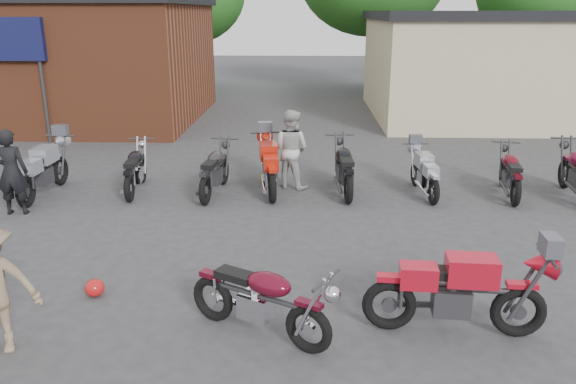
{
  "coord_description": "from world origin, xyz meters",
  "views": [
    {
      "loc": [
        0.99,
        -6.3,
        3.74
      ],
      "look_at": [
        0.69,
        2.52,
        0.9
      ],
      "focal_mm": 35.0,
      "sensor_mm": 36.0,
      "label": 1
    }
  ],
  "objects_px": {
    "vintage_motorcycle": "(261,295)",
    "row_bike_1": "(43,167)",
    "sportbike": "(459,288)",
    "row_bike_5": "(344,165)",
    "person_light": "(291,149)",
    "row_bike_2": "(135,167)",
    "helmet": "(95,288)",
    "row_bike_3": "(215,168)",
    "person_dark": "(11,172)",
    "row_bike_7": "(511,171)",
    "row_bike_4": "(269,163)",
    "row_bike_6": "(425,171)"
  },
  "relations": [
    {
      "from": "helmet",
      "to": "person_light",
      "type": "xyz_separation_m",
      "value": [
        2.55,
        5.15,
        0.75
      ]
    },
    {
      "from": "helmet",
      "to": "row_bike_1",
      "type": "height_order",
      "value": "row_bike_1"
    },
    {
      "from": "row_bike_2",
      "to": "row_bike_4",
      "type": "xyz_separation_m",
      "value": [
        2.88,
        0.12,
        0.07
      ]
    },
    {
      "from": "person_dark",
      "to": "row_bike_4",
      "type": "bearing_deg",
      "value": -168.76
    },
    {
      "from": "row_bike_2",
      "to": "row_bike_7",
      "type": "relative_size",
      "value": 1.01
    },
    {
      "from": "row_bike_3",
      "to": "row_bike_4",
      "type": "distance_m",
      "value": 1.16
    },
    {
      "from": "vintage_motorcycle",
      "to": "person_light",
      "type": "xyz_separation_m",
      "value": [
        0.17,
        6.08,
        0.32
      ]
    },
    {
      "from": "sportbike",
      "to": "helmet",
      "type": "height_order",
      "value": "sportbike"
    },
    {
      "from": "vintage_motorcycle",
      "to": "person_dark",
      "type": "xyz_separation_m",
      "value": [
        -5.09,
        4.16,
        0.28
      ]
    },
    {
      "from": "vintage_motorcycle",
      "to": "helmet",
      "type": "relative_size",
      "value": 7.12
    },
    {
      "from": "person_light",
      "to": "sportbike",
      "type": "bearing_deg",
      "value": 136.27
    },
    {
      "from": "person_dark",
      "to": "row_bike_5",
      "type": "height_order",
      "value": "person_dark"
    },
    {
      "from": "person_light",
      "to": "row_bike_6",
      "type": "distance_m",
      "value": 2.91
    },
    {
      "from": "person_light",
      "to": "row_bike_7",
      "type": "height_order",
      "value": "person_light"
    },
    {
      "from": "helmet",
      "to": "row_bike_2",
      "type": "distance_m",
      "value": 4.81
    },
    {
      "from": "sportbike",
      "to": "row_bike_6",
      "type": "xyz_separation_m",
      "value": [
        0.68,
        5.49,
        -0.09
      ]
    },
    {
      "from": "helmet",
      "to": "person_light",
      "type": "bearing_deg",
      "value": 63.69
    },
    {
      "from": "vintage_motorcycle",
      "to": "row_bike_2",
      "type": "relative_size",
      "value": 1.0
    },
    {
      "from": "sportbike",
      "to": "person_dark",
      "type": "height_order",
      "value": "person_dark"
    },
    {
      "from": "row_bike_4",
      "to": "row_bike_7",
      "type": "height_order",
      "value": "row_bike_4"
    },
    {
      "from": "row_bike_1",
      "to": "row_bike_6",
      "type": "bearing_deg",
      "value": -86.38
    },
    {
      "from": "person_light",
      "to": "vintage_motorcycle",
      "type": "bearing_deg",
      "value": 114.42
    },
    {
      "from": "vintage_motorcycle",
      "to": "person_light",
      "type": "distance_m",
      "value": 6.09
    },
    {
      "from": "person_light",
      "to": "row_bike_5",
      "type": "distance_m",
      "value": 1.23
    },
    {
      "from": "row_bike_1",
      "to": "row_bike_5",
      "type": "bearing_deg",
      "value": -84.81
    },
    {
      "from": "sportbike",
      "to": "row_bike_1",
      "type": "xyz_separation_m",
      "value": [
        -7.39,
        5.17,
        0.01
      ]
    },
    {
      "from": "row_bike_1",
      "to": "row_bike_3",
      "type": "bearing_deg",
      "value": -85.14
    },
    {
      "from": "person_light",
      "to": "row_bike_2",
      "type": "bearing_deg",
      "value": 33.24
    },
    {
      "from": "helmet",
      "to": "row_bike_7",
      "type": "relative_size",
      "value": 0.14
    },
    {
      "from": "row_bike_4",
      "to": "row_bike_6",
      "type": "relative_size",
      "value": 1.19
    },
    {
      "from": "row_bike_2",
      "to": "row_bike_4",
      "type": "distance_m",
      "value": 2.89
    },
    {
      "from": "row_bike_1",
      "to": "row_bike_6",
      "type": "xyz_separation_m",
      "value": [
        8.07,
        0.32,
        -0.09
      ]
    },
    {
      "from": "sportbike",
      "to": "helmet",
      "type": "relative_size",
      "value": 7.86
    },
    {
      "from": "sportbike",
      "to": "row_bike_4",
      "type": "height_order",
      "value": "row_bike_4"
    },
    {
      "from": "sportbike",
      "to": "row_bike_5",
      "type": "height_order",
      "value": "sportbike"
    },
    {
      "from": "row_bike_4",
      "to": "row_bike_6",
      "type": "xyz_separation_m",
      "value": [
        3.32,
        -0.13,
        -0.1
      ]
    },
    {
      "from": "row_bike_6",
      "to": "row_bike_7",
      "type": "height_order",
      "value": "row_bike_7"
    },
    {
      "from": "row_bike_1",
      "to": "row_bike_3",
      "type": "distance_m",
      "value": 3.62
    },
    {
      "from": "row_bike_6",
      "to": "vintage_motorcycle",
      "type": "bearing_deg",
      "value": 146.59
    },
    {
      "from": "row_bike_6",
      "to": "helmet",
      "type": "bearing_deg",
      "value": 125.92
    },
    {
      "from": "row_bike_6",
      "to": "row_bike_7",
      "type": "xyz_separation_m",
      "value": [
        1.8,
        -0.01,
        0.03
      ]
    },
    {
      "from": "sportbike",
      "to": "person_light",
      "type": "bearing_deg",
      "value": 114.41
    },
    {
      "from": "person_dark",
      "to": "row_bike_3",
      "type": "xyz_separation_m",
      "value": [
        3.66,
        1.38,
        -0.26
      ]
    },
    {
      "from": "person_dark",
      "to": "row_bike_4",
      "type": "relative_size",
      "value": 0.78
    },
    {
      "from": "person_light",
      "to": "row_bike_3",
      "type": "xyz_separation_m",
      "value": [
        -1.6,
        -0.53,
        -0.3
      ]
    },
    {
      "from": "sportbike",
      "to": "row_bike_6",
      "type": "bearing_deg",
      "value": 87.14
    },
    {
      "from": "helmet",
      "to": "row_bike_2",
      "type": "bearing_deg",
      "value": 99.62
    },
    {
      "from": "row_bike_2",
      "to": "row_bike_5",
      "type": "height_order",
      "value": "row_bike_5"
    },
    {
      "from": "person_dark",
      "to": "person_light",
      "type": "height_order",
      "value": "person_light"
    },
    {
      "from": "vintage_motorcycle",
      "to": "row_bike_1",
      "type": "distance_m",
      "value": 7.33
    }
  ]
}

